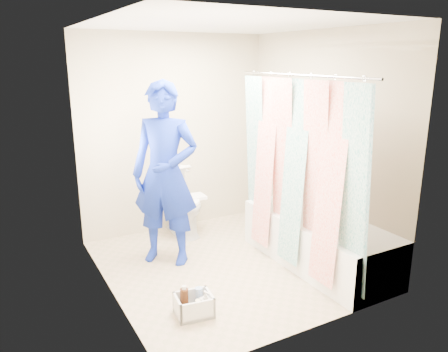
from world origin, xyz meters
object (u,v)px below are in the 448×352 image
cleaning_caddy (195,306)px  plumber (165,174)px  toilet (181,201)px  bathtub (318,240)px

cleaning_caddy → plumber: bearing=87.9°
toilet → plumber: plumber is taller
bathtub → toilet: (-0.89, 1.51, 0.14)m
toilet → cleaning_caddy: size_ratio=2.41×
bathtub → cleaning_caddy: bearing=-170.8°
toilet → plumber: 0.97m
bathtub → cleaning_caddy: bathtub is taller
plumber → toilet: bearing=96.6°
toilet → plumber: bearing=-121.9°
bathtub → plumber: size_ratio=0.92×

